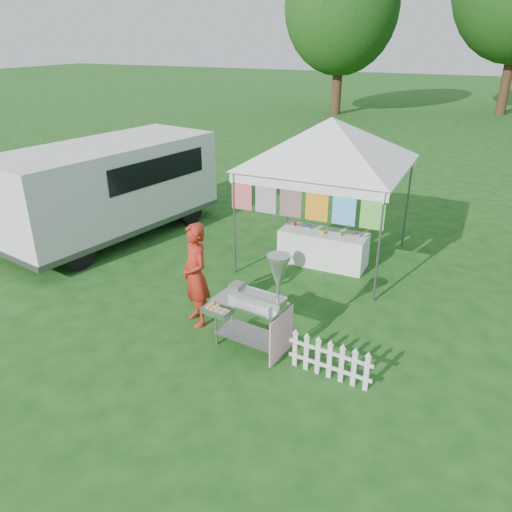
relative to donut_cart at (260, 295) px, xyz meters
The scene contains 8 objects.
ground 1.02m from the donut_cart, 131.18° to the left, with size 120.00×120.00×0.00m, color #144413.
canopy_main 4.24m from the donut_cart, 93.07° to the left, with size 4.24×4.24×3.45m.
tree_left 25.48m from the donut_cart, 104.35° to the left, with size 6.40×6.40×9.53m.
donut_cart is the anchor object (origin of this frame).
vendor 1.34m from the donut_cart, 166.20° to the left, with size 0.65×0.42×1.77m, color #A42414.
cargo_van 6.01m from the donut_cart, 149.80° to the left, with size 3.05×5.59×2.20m.
picket_fence 1.36m from the donut_cart, ahead, with size 1.26×0.15×0.56m.
display_table 3.52m from the donut_cart, 92.29° to the left, with size 1.80×0.70×0.72m, color white.
Camera 1 is at (2.89, -6.06, 4.48)m, focal length 35.00 mm.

